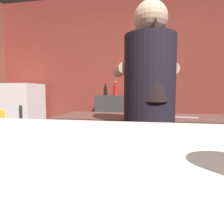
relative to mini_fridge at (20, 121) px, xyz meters
The scene contains 9 objects.
wall_back 2.19m from the mini_fridge, 12.57° to the left, with size 5.20×0.10×2.70m, color maroon.
prep_counter 2.65m from the mini_fridge, 26.54° to the right, with size 2.10×0.60×0.89m, color brown.
back_shelf 1.79m from the mini_fridge, ahead, with size 0.95×0.36×1.05m, color #3D3C3A.
mini_fridge is the anchor object (origin of this frame).
bartender 2.73m from the mini_fridge, 37.30° to the right, with size 0.50×0.55×1.69m.
mixing_bowl 2.42m from the mini_fridge, 32.62° to the right, with size 0.18×0.18×0.05m, color #C6562D.
chefs_knife 2.74m from the mini_fridge, 26.90° to the right, with size 0.24×0.03×0.01m, color silver.
bottle_soy 1.54m from the mini_fridge, ahead, with size 0.06×0.06×0.19m.
bottle_vinegar 1.70m from the mini_fridge, ahead, with size 0.07×0.07×0.22m.
Camera 1 is at (0.15, -1.28, 1.11)m, focal length 32.75 mm.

